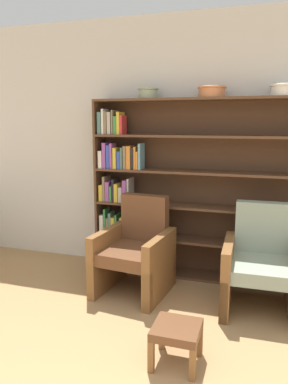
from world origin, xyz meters
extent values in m
cube|color=silver|center=(0.00, 2.91, 1.38)|extent=(12.00, 0.06, 2.75)
cube|color=brown|center=(-1.31, 2.72, 0.94)|extent=(0.02, 0.30, 1.88)
cube|color=brown|center=(-0.13, 2.72, 1.87)|extent=(2.33, 0.30, 0.02)
cube|color=brown|center=(-0.13, 2.72, 0.01)|extent=(2.33, 0.30, 0.03)
cube|color=#492F1E|center=(-0.13, 2.87, 0.94)|extent=(2.33, 0.01, 1.88)
cube|color=#7F6B4C|center=(-1.25, 2.68, 0.11)|extent=(0.04, 0.18, 0.17)
cube|color=red|center=(-1.21, 2.67, 0.12)|extent=(0.04, 0.15, 0.19)
cube|color=#7F6B4C|center=(-1.18, 2.66, 0.13)|extent=(0.02, 0.13, 0.21)
cube|color=#B2A899|center=(-1.15, 2.68, 0.15)|extent=(0.03, 0.18, 0.25)
cube|color=gold|center=(-1.11, 2.66, 0.16)|extent=(0.04, 0.13, 0.28)
cube|color=#B2A899|center=(-1.07, 2.67, 0.13)|extent=(0.02, 0.16, 0.20)
cube|color=#7F6B4C|center=(-1.05, 2.67, 0.16)|extent=(0.02, 0.15, 0.28)
cube|color=#669EB2|center=(-1.02, 2.69, 0.13)|extent=(0.02, 0.19, 0.21)
cube|color=red|center=(-1.00, 2.69, 0.15)|extent=(0.03, 0.20, 0.26)
cube|color=#334CB2|center=(-0.97, 2.69, 0.16)|extent=(0.03, 0.18, 0.26)
cube|color=white|center=(-0.93, 2.67, 0.11)|extent=(0.03, 0.15, 0.16)
cube|color=brown|center=(-0.13, 2.72, 0.40)|extent=(2.33, 0.30, 0.03)
cube|color=white|center=(-1.25, 2.66, 0.52)|extent=(0.04, 0.12, 0.21)
cube|color=#388C47|center=(-1.21, 2.67, 0.55)|extent=(0.02, 0.15, 0.28)
cube|color=#7F6B4C|center=(-1.18, 2.67, 0.51)|extent=(0.03, 0.16, 0.18)
cube|color=#4C756B|center=(-1.15, 2.66, 0.53)|extent=(0.03, 0.13, 0.24)
cube|color=gold|center=(-1.12, 2.66, 0.51)|extent=(0.04, 0.13, 0.19)
cube|color=#388C47|center=(-1.08, 2.68, 0.53)|extent=(0.02, 0.16, 0.22)
cube|color=#334CB2|center=(-1.05, 2.69, 0.50)|extent=(0.02, 0.18, 0.16)
cube|color=gold|center=(-1.02, 2.67, 0.51)|extent=(0.04, 0.15, 0.19)
cube|color=orange|center=(-0.98, 2.68, 0.53)|extent=(0.02, 0.18, 0.22)
cube|color=gold|center=(-0.95, 2.69, 0.50)|extent=(0.02, 0.19, 0.16)
cube|color=brown|center=(-0.13, 2.72, 0.77)|extent=(2.33, 0.30, 0.02)
cube|color=gold|center=(-1.25, 2.66, 0.87)|extent=(0.04, 0.13, 0.18)
cube|color=#7F6B4C|center=(-1.22, 2.69, 0.92)|extent=(0.03, 0.19, 0.27)
cube|color=#994C99|center=(-1.18, 2.68, 0.89)|extent=(0.04, 0.17, 0.22)
cube|color=#388C47|center=(-1.14, 2.68, 0.87)|extent=(0.02, 0.17, 0.17)
cube|color=black|center=(-1.11, 2.69, 0.91)|extent=(0.02, 0.19, 0.25)
cube|color=gold|center=(-1.07, 2.66, 0.88)|extent=(0.04, 0.13, 0.20)
cube|color=#B2A899|center=(-1.02, 2.67, 0.87)|extent=(0.04, 0.15, 0.17)
cube|color=#994C99|center=(-0.98, 2.69, 0.90)|extent=(0.04, 0.18, 0.24)
cube|color=#B2A899|center=(-0.93, 2.69, 0.91)|extent=(0.02, 0.19, 0.26)
cube|color=brown|center=(-0.13, 2.72, 1.14)|extent=(2.33, 0.30, 0.02)
cube|color=white|center=(-1.25, 2.66, 1.24)|extent=(0.04, 0.13, 0.19)
cube|color=#994C99|center=(-1.21, 2.68, 1.29)|extent=(0.04, 0.17, 0.27)
cube|color=#334CB2|center=(-1.16, 2.69, 1.27)|extent=(0.04, 0.19, 0.25)
cube|color=#994C99|center=(-1.12, 2.66, 1.28)|extent=(0.03, 0.14, 0.27)
cube|color=gold|center=(-1.08, 2.67, 1.26)|extent=(0.04, 0.14, 0.22)
cube|color=#334CB2|center=(-1.04, 2.66, 1.24)|extent=(0.04, 0.13, 0.19)
cube|color=#4C756B|center=(-1.01, 2.68, 1.26)|extent=(0.02, 0.18, 0.23)
cube|color=#7F6B4C|center=(-0.97, 2.68, 1.27)|extent=(0.03, 0.17, 0.25)
cube|color=orange|center=(-0.93, 2.67, 1.27)|extent=(0.04, 0.15, 0.25)
cube|color=black|center=(-0.88, 2.66, 1.26)|extent=(0.03, 0.13, 0.23)
cube|color=orange|center=(-0.86, 2.69, 1.27)|extent=(0.02, 0.18, 0.24)
cube|color=orange|center=(-0.83, 2.68, 1.24)|extent=(0.02, 0.17, 0.19)
cube|color=#669EB2|center=(-0.80, 2.68, 1.29)|extent=(0.02, 0.16, 0.27)
cube|color=brown|center=(-0.13, 2.72, 1.50)|extent=(2.33, 0.30, 0.02)
cube|color=#4C756B|center=(-1.25, 2.67, 1.63)|extent=(0.04, 0.16, 0.23)
cube|color=white|center=(-1.21, 2.67, 1.65)|extent=(0.02, 0.15, 0.26)
cube|color=#7F6B4C|center=(-1.18, 2.68, 1.63)|extent=(0.03, 0.17, 0.24)
cube|color=#B2A899|center=(-1.14, 2.67, 1.63)|extent=(0.04, 0.14, 0.23)
cube|color=#7F6B4C|center=(-1.10, 2.69, 1.64)|extent=(0.02, 0.19, 0.25)
cube|color=#388C47|center=(-1.07, 2.68, 1.61)|extent=(0.03, 0.17, 0.19)
cube|color=gold|center=(-1.04, 2.68, 1.63)|extent=(0.03, 0.17, 0.23)
cube|color=red|center=(-1.00, 2.67, 1.61)|extent=(0.03, 0.15, 0.20)
cylinder|color=gray|center=(-0.74, 2.72, 1.93)|extent=(0.19, 0.19, 0.10)
torus|color=gray|center=(-0.74, 2.72, 1.98)|extent=(0.22, 0.22, 0.02)
cylinder|color=#C67547|center=(-0.09, 2.72, 1.93)|extent=(0.26, 0.26, 0.10)
torus|color=#C67547|center=(-0.09, 2.72, 1.98)|extent=(0.28, 0.28, 0.02)
cylinder|color=silver|center=(0.59, 2.72, 1.93)|extent=(0.26, 0.26, 0.10)
torus|color=silver|center=(0.59, 2.72, 1.98)|extent=(0.29, 0.29, 0.02)
cube|color=brown|center=(-0.47, 1.81, 0.18)|extent=(0.08, 0.08, 0.37)
cube|color=brown|center=(-1.03, 1.87, 0.18)|extent=(0.08, 0.08, 0.37)
cube|color=brown|center=(-0.40, 2.41, 0.18)|extent=(0.08, 0.08, 0.37)
cube|color=brown|center=(-0.96, 2.48, 0.18)|extent=(0.08, 0.08, 0.37)
cube|color=brown|center=(-0.72, 2.14, 0.40)|extent=(0.55, 0.69, 0.12)
cube|color=brown|center=(-0.68, 2.42, 0.68)|extent=(0.49, 0.17, 0.50)
cube|color=brown|center=(-0.44, 2.11, 0.30)|extent=(0.16, 0.68, 0.61)
cube|color=brown|center=(-0.99, 2.18, 0.30)|extent=(0.16, 0.68, 0.61)
cube|color=brown|center=(0.18, 1.83, 0.18)|extent=(0.07, 0.07, 0.37)
cube|color=brown|center=(0.17, 2.44, 0.18)|extent=(0.07, 0.07, 0.37)
cube|color=gray|center=(0.46, 2.14, 0.40)|extent=(0.50, 0.65, 0.12)
cube|color=gray|center=(0.45, 2.42, 0.68)|extent=(0.48, 0.13, 0.50)
cube|color=brown|center=(0.18, 2.14, 0.30)|extent=(0.10, 0.68, 0.61)
cube|color=brown|center=(-0.21, 1.33, 0.11)|extent=(0.04, 0.04, 0.22)
cube|color=brown|center=(0.07, 1.33, 0.11)|extent=(0.04, 0.04, 0.22)
cube|color=brown|center=(-0.21, 1.05, 0.11)|extent=(0.04, 0.04, 0.22)
cube|color=brown|center=(0.07, 1.05, 0.11)|extent=(0.04, 0.04, 0.22)
cube|color=brown|center=(-0.07, 1.19, 0.25)|extent=(0.32, 0.32, 0.06)
camera|label=1|loc=(0.43, -1.09, 1.65)|focal=35.00mm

